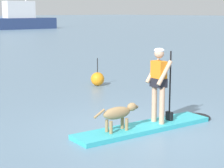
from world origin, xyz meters
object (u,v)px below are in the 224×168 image
object	(u,v)px
paddleboard	(152,126)
person_paddler	(159,80)
moored_boat_far_port	(22,19)
marker_buoy	(98,79)
dog	(119,113)

from	to	relation	value
paddleboard	person_paddler	xyz separation A→B (m)	(0.19, -0.03, 1.03)
moored_boat_far_port	marker_buoy	distance (m)	46.57
person_paddler	dog	bearing A→B (deg)	170.29
paddleboard	person_paddler	distance (m)	1.05
paddleboard	moored_boat_far_port	world-z (taller)	moored_boat_far_port
moored_boat_far_port	marker_buoy	size ratio (longest dim) A/B	12.14
person_paddler	dog	distance (m)	1.26
dog	paddleboard	bearing A→B (deg)	-9.71
paddleboard	dog	xyz separation A→B (m)	(-0.90, 0.15, 0.42)
paddleboard	marker_buoy	xyz separation A→B (m)	(2.66, 4.69, 0.19)
marker_buoy	paddleboard	bearing A→B (deg)	-119.57
person_paddler	dog	world-z (taller)	person_paddler
person_paddler	moored_boat_far_port	world-z (taller)	moored_boat_far_port
person_paddler	marker_buoy	distance (m)	5.40
paddleboard	dog	world-z (taller)	dog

